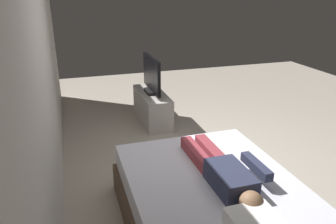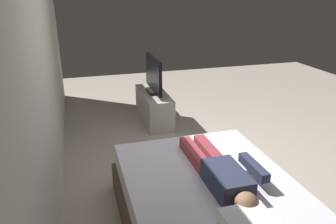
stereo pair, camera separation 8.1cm
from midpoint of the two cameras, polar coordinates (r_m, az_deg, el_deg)
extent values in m
plane|color=#ADA393|center=(4.05, 6.14, -10.47)|extent=(10.00, 10.00, 0.00)
cube|color=silver|center=(3.62, -21.79, 8.24)|extent=(6.40, 0.10, 2.80)
cube|color=brown|center=(3.11, 7.26, -18.33)|extent=(2.02, 1.51, 0.30)
cube|color=white|center=(2.95, 7.51, -14.27)|extent=(1.94, 1.43, 0.24)
cube|color=#2D334C|center=(2.78, 10.01, -11.54)|extent=(0.48, 0.28, 0.18)
sphere|color=#936B4C|center=(2.55, 13.48, -15.25)|extent=(0.18, 0.18, 0.18)
cube|color=#993842|center=(3.25, 6.92, -6.97)|extent=(0.60, 0.11, 0.11)
cube|color=#993842|center=(3.19, 4.27, -7.41)|extent=(0.60, 0.11, 0.11)
cube|color=#2D334C|center=(2.93, 14.47, -9.19)|extent=(0.40, 0.08, 0.08)
cube|color=black|center=(3.22, 14.39, -8.75)|extent=(0.15, 0.04, 0.02)
cube|color=#B7B2AD|center=(5.39, -3.22, 0.87)|extent=(1.10, 0.40, 0.50)
cube|color=black|center=(5.30, -3.28, 3.65)|extent=(0.32, 0.20, 0.05)
cube|color=black|center=(5.22, -3.35, 6.74)|extent=(0.88, 0.05, 0.54)
camera|label=1|loc=(0.04, -90.59, -0.23)|focal=34.69mm
camera|label=2|loc=(0.04, 89.41, 0.23)|focal=34.69mm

